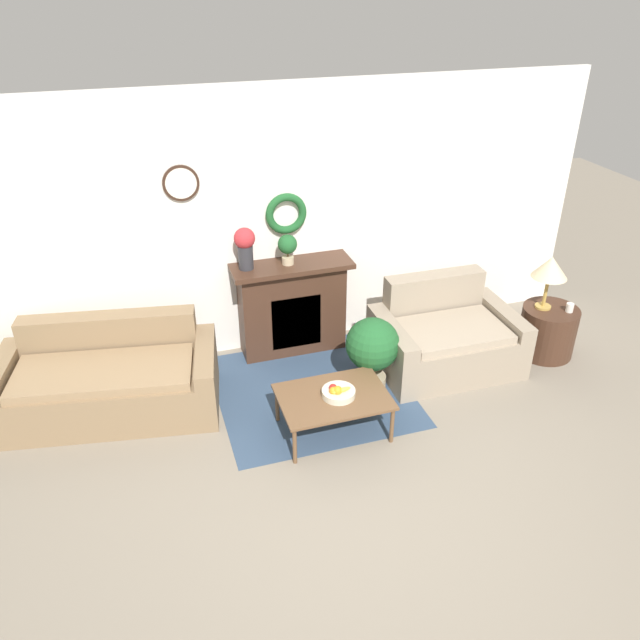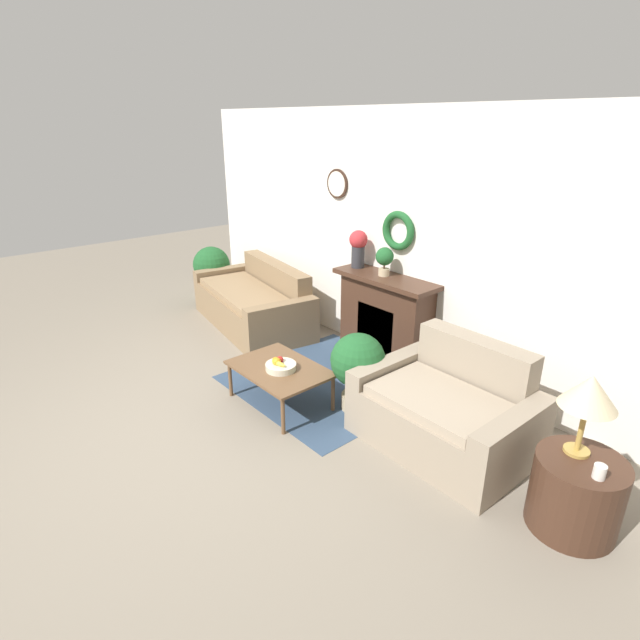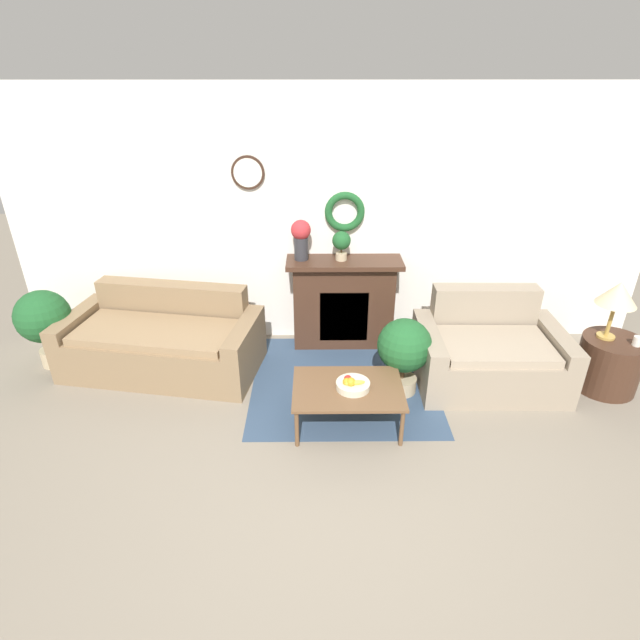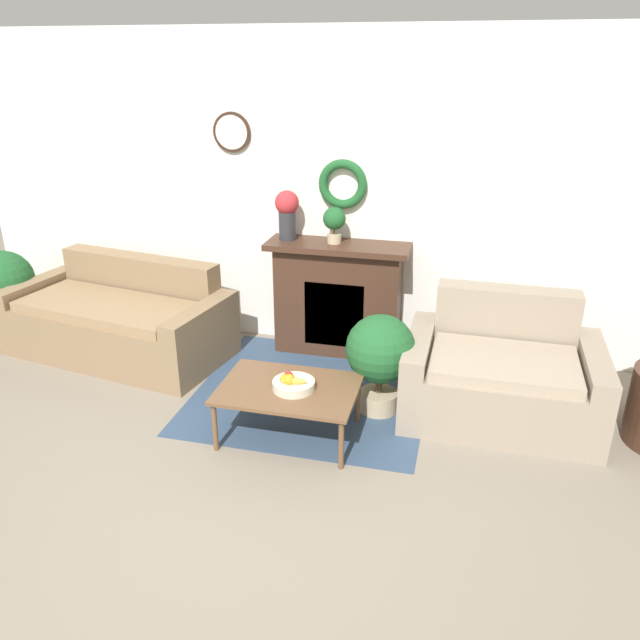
{
  "view_description": "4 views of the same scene",
  "coord_description": "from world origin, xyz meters",
  "px_view_note": "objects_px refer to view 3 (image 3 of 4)",
  "views": [
    {
      "loc": [
        -1.34,
        -2.97,
        3.6
      ],
      "look_at": [
        0.13,
        1.64,
        0.83
      ],
      "focal_mm": 35.0,
      "sensor_mm": 36.0,
      "label": 1
    },
    {
      "loc": [
        3.51,
        -1.35,
        2.55
      ],
      "look_at": [
        0.13,
        1.57,
        0.76
      ],
      "focal_mm": 28.0,
      "sensor_mm": 36.0,
      "label": 2
    },
    {
      "loc": [
        -0.19,
        -2.4,
        2.85
      ],
      "look_at": [
        -0.15,
        1.56,
        0.8
      ],
      "focal_mm": 28.0,
      "sensor_mm": 36.0,
      "label": 3
    },
    {
      "loc": [
        1.19,
        -2.46,
        2.46
      ],
      "look_at": [
        0.18,
        1.61,
        0.68
      ],
      "focal_mm": 35.0,
      "sensor_mm": 36.0,
      "label": 4
    }
  ],
  "objects_px": {
    "vase_on_mantel_left": "(301,237)",
    "fireplace": "(343,302)",
    "fruit_bowl": "(352,384)",
    "coffee_table": "(348,390)",
    "loveseat_right": "(489,353)",
    "potted_plant_floor_by_couch": "(44,319)",
    "couch_left": "(163,342)",
    "potted_plant_floor_by_loveseat": "(404,349)",
    "table_lamp": "(618,295)",
    "side_table_by_loveseat": "(609,364)",
    "mug": "(637,341)",
    "potted_plant_on_mantel": "(341,243)"
  },
  "relations": [
    {
      "from": "couch_left",
      "to": "coffee_table",
      "type": "height_order",
      "value": "couch_left"
    },
    {
      "from": "vase_on_mantel_left",
      "to": "potted_plant_on_mantel",
      "type": "bearing_deg",
      "value": -2.75
    },
    {
      "from": "fruit_bowl",
      "to": "potted_plant_floor_by_loveseat",
      "type": "relative_size",
      "value": 0.38
    },
    {
      "from": "loveseat_right",
      "to": "table_lamp",
      "type": "height_order",
      "value": "table_lamp"
    },
    {
      "from": "loveseat_right",
      "to": "side_table_by_loveseat",
      "type": "relative_size",
      "value": 2.44
    },
    {
      "from": "loveseat_right",
      "to": "mug",
      "type": "distance_m",
      "value": 1.3
    },
    {
      "from": "loveseat_right",
      "to": "potted_plant_floor_by_loveseat",
      "type": "bearing_deg",
      "value": -167.32
    },
    {
      "from": "mug",
      "to": "potted_plant_on_mantel",
      "type": "distance_m",
      "value": 2.92
    },
    {
      "from": "loveseat_right",
      "to": "potted_plant_floor_by_couch",
      "type": "distance_m",
      "value": 4.47
    },
    {
      "from": "vase_on_mantel_left",
      "to": "fruit_bowl",
      "type": "bearing_deg",
      "value": -72.52
    },
    {
      "from": "table_lamp",
      "to": "potted_plant_on_mantel",
      "type": "distance_m",
      "value": 2.62
    },
    {
      "from": "couch_left",
      "to": "mug",
      "type": "xyz_separation_m",
      "value": [
        4.51,
        -0.51,
        0.27
      ]
    },
    {
      "from": "coffee_table",
      "to": "mug",
      "type": "distance_m",
      "value": 2.72
    },
    {
      "from": "mug",
      "to": "vase_on_mantel_left",
      "type": "distance_m",
      "value": 3.32
    },
    {
      "from": "couch_left",
      "to": "coffee_table",
      "type": "relative_size",
      "value": 2.19
    },
    {
      "from": "couch_left",
      "to": "mug",
      "type": "bearing_deg",
      "value": 3.32
    },
    {
      "from": "table_lamp",
      "to": "potted_plant_floor_by_loveseat",
      "type": "xyz_separation_m",
      "value": [
        -1.92,
        -0.1,
        -0.5
      ]
    },
    {
      "from": "coffee_table",
      "to": "potted_plant_on_mantel",
      "type": "height_order",
      "value": "potted_plant_on_mantel"
    },
    {
      "from": "couch_left",
      "to": "loveseat_right",
      "type": "xyz_separation_m",
      "value": [
        3.26,
        -0.27,
        0.01
      ]
    },
    {
      "from": "vase_on_mantel_left",
      "to": "potted_plant_on_mantel",
      "type": "xyz_separation_m",
      "value": [
        0.42,
        -0.02,
        -0.06
      ]
    },
    {
      "from": "table_lamp",
      "to": "potted_plant_floor_by_loveseat",
      "type": "bearing_deg",
      "value": -176.94
    },
    {
      "from": "vase_on_mantel_left",
      "to": "fireplace",
      "type": "bearing_deg",
      "value": -0.72
    },
    {
      "from": "couch_left",
      "to": "fruit_bowl",
      "type": "distance_m",
      "value": 2.11
    },
    {
      "from": "fruit_bowl",
      "to": "potted_plant_on_mantel",
      "type": "height_order",
      "value": "potted_plant_on_mantel"
    },
    {
      "from": "side_table_by_loveseat",
      "to": "potted_plant_on_mantel",
      "type": "distance_m",
      "value": 2.85
    },
    {
      "from": "table_lamp",
      "to": "potted_plant_on_mantel",
      "type": "relative_size",
      "value": 1.84
    },
    {
      "from": "side_table_by_loveseat",
      "to": "table_lamp",
      "type": "bearing_deg",
      "value": 141.34
    },
    {
      "from": "vase_on_mantel_left",
      "to": "loveseat_right",
      "type": "bearing_deg",
      "value": -22.43
    },
    {
      "from": "side_table_by_loveseat",
      "to": "couch_left",
      "type": "bearing_deg",
      "value": 174.68
    },
    {
      "from": "fruit_bowl",
      "to": "vase_on_mantel_left",
      "type": "height_order",
      "value": "vase_on_mantel_left"
    },
    {
      "from": "vase_on_mantel_left",
      "to": "coffee_table",
      "type": "bearing_deg",
      "value": -73.59
    },
    {
      "from": "mug",
      "to": "potted_plant_floor_by_loveseat",
      "type": "xyz_separation_m",
      "value": [
        -2.12,
        0.06,
        -0.11
      ]
    },
    {
      "from": "fireplace",
      "to": "couch_left",
      "type": "xyz_separation_m",
      "value": [
        -1.87,
        -0.48,
        -0.21
      ]
    },
    {
      "from": "side_table_by_loveseat",
      "to": "potted_plant_floor_by_couch",
      "type": "bearing_deg",
      "value": 175.2
    },
    {
      "from": "fireplace",
      "to": "mug",
      "type": "relative_size",
      "value": 13.37
    },
    {
      "from": "potted_plant_on_mantel",
      "to": "fruit_bowl",
      "type": "bearing_deg",
      "value": -88.39
    },
    {
      "from": "coffee_table",
      "to": "couch_left",
      "type": "bearing_deg",
      "value": 152.89
    },
    {
      "from": "couch_left",
      "to": "potted_plant_on_mantel",
      "type": "bearing_deg",
      "value": 24.13
    },
    {
      "from": "fireplace",
      "to": "couch_left",
      "type": "bearing_deg",
      "value": -165.47
    },
    {
      "from": "coffee_table",
      "to": "potted_plant_floor_by_loveseat",
      "type": "relative_size",
      "value": 1.24
    },
    {
      "from": "fireplace",
      "to": "fruit_bowl",
      "type": "bearing_deg",
      "value": -89.8
    },
    {
      "from": "potted_plant_on_mantel",
      "to": "coffee_table",
      "type": "bearing_deg",
      "value": -89.79
    },
    {
      "from": "loveseat_right",
      "to": "coffee_table",
      "type": "relative_size",
      "value": 1.48
    },
    {
      "from": "potted_plant_on_mantel",
      "to": "potted_plant_floor_by_couch",
      "type": "bearing_deg",
      "value": -172.28
    },
    {
      "from": "fruit_bowl",
      "to": "side_table_by_loveseat",
      "type": "xyz_separation_m",
      "value": [
        2.51,
        0.55,
        -0.16
      ]
    },
    {
      "from": "loveseat_right",
      "to": "mug",
      "type": "xyz_separation_m",
      "value": [
        1.25,
        -0.24,
        0.27
      ]
    },
    {
      "from": "potted_plant_floor_by_loveseat",
      "to": "couch_left",
      "type": "bearing_deg",
      "value": 169.25
    },
    {
      "from": "side_table_by_loveseat",
      "to": "mug",
      "type": "relative_size",
      "value": 6.3
    },
    {
      "from": "couch_left",
      "to": "side_table_by_loveseat",
      "type": "height_order",
      "value": "couch_left"
    },
    {
      "from": "coffee_table",
      "to": "mug",
      "type": "relative_size",
      "value": 10.34
    }
  ]
}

